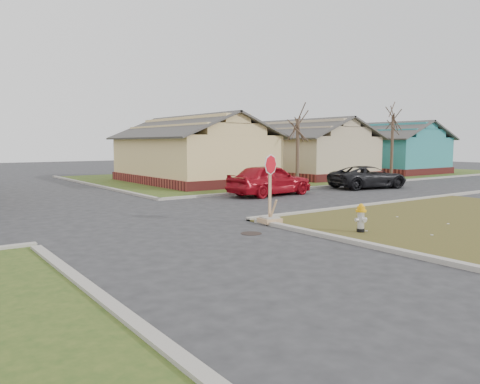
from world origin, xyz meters
TOP-DOWN VIEW (x-y plane):
  - ground at (0.00, 0.00)m, footprint 120.00×120.00m
  - verge_far_right at (22.00, 18.00)m, footprint 37.00×19.00m
  - curbs at (0.00, 5.00)m, footprint 80.00×40.00m
  - manhole at (2.20, -0.50)m, footprint 0.64×0.64m
  - side_house_yellow at (10.00, 16.50)m, footprint 7.60×11.60m
  - side_house_tan at (20.00, 16.50)m, footprint 7.60×11.60m
  - side_house_teal at (30.00, 16.50)m, footprint 7.60×11.60m
  - tree_mid_right at (14.00, 10.20)m, footprint 0.22×0.22m
  - tree_far_right at (24.00, 10.50)m, footprint 0.22×0.22m
  - fire_hydrant at (4.89, -2.43)m, footprint 0.32×0.32m
  - stop_sign at (3.73, 0.47)m, footprint 0.66×0.64m
  - red_sedan at (9.26, 7.20)m, footprint 4.92×2.25m
  - dark_pickup at (16.62, 6.74)m, footprint 5.21×3.16m

SIDE VIEW (x-z plane):
  - ground at x=0.00m, z-range 0.00..0.00m
  - curbs at x=0.00m, z-range -0.06..0.06m
  - manhole at x=2.20m, z-range 0.00..0.01m
  - verge_far_right at x=22.00m, z-range 0.00..0.05m
  - fire_hydrant at x=4.89m, z-range 0.09..0.96m
  - stop_sign at x=3.73m, z-range -0.61..1.71m
  - dark_pickup at x=16.62m, z-range 0.00..1.35m
  - red_sedan at x=9.26m, z-range 0.00..1.64m
  - tree_mid_right at x=14.00m, z-range 0.05..4.25m
  - side_house_yellow at x=10.00m, z-range -0.16..4.54m
  - side_house_tan at x=20.00m, z-range -0.16..4.54m
  - side_house_teal at x=30.00m, z-range -0.16..4.54m
  - tree_far_right at x=24.00m, z-range 0.05..4.81m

